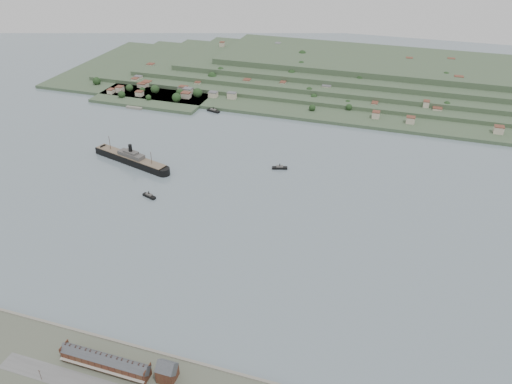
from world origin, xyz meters
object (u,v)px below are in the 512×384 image
(gabled_building, at_px, (167,371))
(steamship, at_px, (129,158))
(terrace_row, at_px, (105,361))
(tugboat, at_px, (149,196))

(gabled_building, distance_m, steamship, 282.91)
(gabled_building, bearing_deg, terrace_row, -173.88)
(gabled_building, bearing_deg, steamship, 124.72)
(terrace_row, bearing_deg, tugboat, 111.19)
(terrace_row, xyz_separation_m, tugboat, (-69.85, 180.18, -5.27))
(terrace_row, height_order, steamship, steamship)
(terrace_row, height_order, gabled_building, gabled_building)
(tugboat, bearing_deg, terrace_row, -68.81)
(gabled_building, relative_size, tugboat, 0.96)
(terrace_row, bearing_deg, gabled_building, 6.12)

